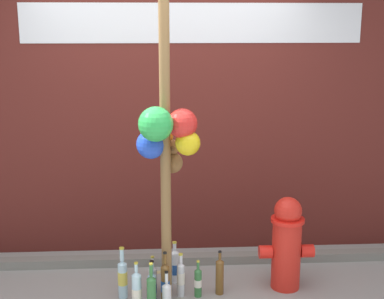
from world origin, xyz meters
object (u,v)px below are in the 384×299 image
object	(u,v)px
bottle_5	(175,266)
bottle_6	(169,272)
bottle_8	(153,278)
bottle_11	(165,282)
memorial_post	(165,112)
bottle_3	(220,276)
bottle_10	(137,291)
bottle_0	(123,277)
bottle_9	(198,282)
bottle_7	(151,293)
fire_hydrant	(287,243)
bottle_4	(152,285)
bottle_1	(167,295)
bottle_2	(181,278)

from	to	relation	value
bottle_5	bottle_6	bearing A→B (deg)	-108.01
bottle_8	bottle_11	size ratio (longest dim) A/B	0.73
memorial_post	bottle_6	bearing A→B (deg)	78.66
bottle_3	bottle_10	xyz separation A→B (m)	(-0.66, -0.22, 0.00)
bottle_0	bottle_9	world-z (taller)	bottle_0
bottle_9	bottle_10	size ratio (longest dim) A/B	0.78
bottle_3	bottle_5	distance (m)	0.43
bottle_10	bottle_7	bearing A→B (deg)	-21.62
bottle_9	bottle_0	bearing A→B (deg)	177.75
bottle_6	bottle_7	distance (m)	0.38
fire_hydrant	bottle_9	world-z (taller)	fire_hydrant
bottle_4	memorial_post	bearing A→B (deg)	13.77
bottle_5	bottle_10	xyz separation A→B (m)	(-0.30, -0.45, 0.01)
bottle_1	bottle_11	bearing A→B (deg)	94.19
bottle_2	bottle_5	xyz separation A→B (m)	(-0.04, 0.25, -0.01)
memorial_post	bottle_8	size ratio (longest dim) A/B	9.19
fire_hydrant	bottle_9	xyz separation A→B (m)	(-0.74, -0.12, -0.27)
memorial_post	bottle_3	distance (m)	1.42
bottle_4	bottle_5	xyz separation A→B (m)	(0.19, 0.28, 0.03)
fire_hydrant	bottle_10	xyz separation A→B (m)	(-1.23, -0.30, -0.24)
bottle_6	memorial_post	bearing A→B (deg)	-101.34
bottle_3	bottle_11	size ratio (longest dim) A/B	0.89
bottle_0	bottle_7	size ratio (longest dim) A/B	1.05
memorial_post	bottle_7	xyz separation A→B (m)	(-0.12, -0.25, -1.35)
bottle_5	fire_hydrant	bearing A→B (deg)	-9.35
bottle_9	bottle_5	bearing A→B (deg)	124.01
bottle_0	bottle_5	bearing A→B (deg)	30.01
bottle_3	bottle_10	size ratio (longest dim) A/B	0.95
bottle_2	bottle_8	distance (m)	0.25
fire_hydrant	bottle_10	distance (m)	1.28
bottle_1	bottle_9	distance (m)	0.32
bottle_3	bottle_8	distance (m)	0.55
memorial_post	bottle_8	world-z (taller)	memorial_post
bottle_7	bottle_11	bearing A→B (deg)	56.95
bottle_0	bottle_5	world-z (taller)	bottle_0
memorial_post	bottle_3	size ratio (longest dim) A/B	7.53
bottle_4	bottle_8	world-z (taller)	bottle_4
bottle_1	bottle_10	world-z (taller)	bottle_10
bottle_9	bottle_6	bearing A→B (deg)	151.60
fire_hydrant	bottle_3	bearing A→B (deg)	-171.50
bottle_2	bottle_9	size ratio (longest dim) A/B	1.18
bottle_2	bottle_5	size ratio (longest dim) A/B	1.01
bottle_8	bottle_9	size ratio (longest dim) A/B	0.99
bottle_0	bottle_6	xyz separation A→B (m)	(0.38, 0.10, -0.01)
bottle_0	bottle_11	bearing A→B (deg)	-14.69
bottle_2	bottle_10	world-z (taller)	bottle_10
bottle_3	bottle_4	bearing A→B (deg)	-175.22
bottle_8	bottle_10	xyz separation A→B (m)	(-0.12, -0.30, 0.05)
memorial_post	bottle_1	distance (m)	1.41
bottle_6	bottle_9	world-z (taller)	bottle_6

